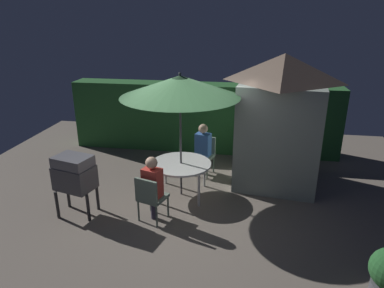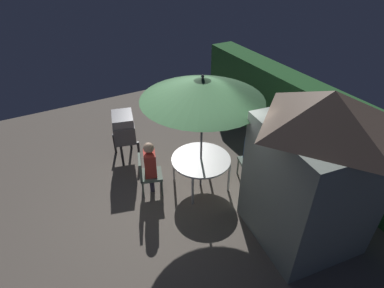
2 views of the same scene
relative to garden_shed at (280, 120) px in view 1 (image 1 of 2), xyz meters
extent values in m
plane|color=#6B6056|center=(-1.90, -1.70, -1.48)|extent=(11.00, 11.00, 0.00)
cube|color=#28602D|center=(-1.90, 1.80, -0.54)|extent=(7.34, 0.71, 1.89)
cube|color=gray|center=(0.00, 0.00, -0.32)|extent=(1.92, 1.84, 2.31)
pyramid|color=brown|center=(0.00, 0.00, 1.13)|extent=(2.03, 1.95, 0.59)
cube|color=slate|center=(0.10, 0.82, -0.58)|extent=(0.72, 0.12, 1.80)
cylinder|color=white|center=(-2.02, -0.96, -0.77)|extent=(1.27, 1.27, 0.04)
cylinder|color=beige|center=(-2.46, -1.40, -1.13)|extent=(0.05, 0.05, 0.69)
cylinder|color=beige|center=(-1.57, -1.40, -1.13)|extent=(0.05, 0.05, 0.69)
cylinder|color=beige|center=(-2.46, -0.51, -1.13)|extent=(0.05, 0.05, 0.69)
cylinder|color=beige|center=(-1.57, -0.51, -1.13)|extent=(0.05, 0.05, 0.69)
cylinder|color=#4C4C51|center=(-2.02, -0.96, -0.20)|extent=(0.04, 0.04, 2.55)
cone|color=#2D5633|center=(-2.02, -0.96, 0.87)|extent=(2.36, 2.36, 0.42)
sphere|color=#4C4C51|center=(-2.02, -0.96, 1.11)|extent=(0.06, 0.06, 0.06)
cube|color=#47474C|center=(-3.84, -2.05, -0.70)|extent=(0.80, 0.66, 0.45)
cube|color=slate|center=(-3.84, -2.05, -0.38)|extent=(0.76, 0.63, 0.20)
cylinder|color=#262628|center=(-4.15, -2.26, -1.20)|extent=(0.06, 0.06, 0.55)
cylinder|color=#262628|center=(-3.53, -2.26, -1.20)|extent=(0.06, 0.06, 0.55)
cylinder|color=#262628|center=(-4.15, -1.84, -1.20)|extent=(0.06, 0.06, 0.55)
cylinder|color=#262628|center=(-3.53, -1.84, -1.20)|extent=(0.06, 0.06, 0.55)
cube|color=slate|center=(-2.35, -1.99, -1.03)|extent=(0.58, 0.58, 0.06)
cube|color=slate|center=(-2.42, -2.19, -0.80)|extent=(0.45, 0.19, 0.45)
cylinder|color=#516155|center=(-2.61, -2.11, -1.25)|extent=(0.04, 0.04, 0.45)
cylinder|color=#516155|center=(-2.23, -2.24, -1.25)|extent=(0.04, 0.04, 0.45)
cylinder|color=#516155|center=(-2.48, -1.73, -1.25)|extent=(0.04, 0.04, 0.45)
cylinder|color=#516155|center=(-2.10, -1.86, -1.25)|extent=(0.04, 0.04, 0.45)
cube|color=slate|center=(-1.70, 0.14, -1.03)|extent=(0.57, 0.57, 0.06)
cube|color=slate|center=(-1.64, 0.34, -0.80)|extent=(0.46, 0.18, 0.45)
cylinder|color=#516155|center=(-1.45, 0.27, -1.25)|extent=(0.04, 0.04, 0.45)
cylinder|color=#516155|center=(-1.84, 0.39, -1.25)|extent=(0.04, 0.04, 0.45)
cylinder|color=#516155|center=(-1.56, -0.11, -1.25)|extent=(0.04, 0.04, 0.45)
cylinder|color=#516155|center=(-1.95, 0.00, -1.25)|extent=(0.04, 0.04, 0.45)
cube|color=#CC3D33|center=(-2.35, -1.99, -0.72)|extent=(0.40, 0.33, 0.55)
sphere|color=tan|center=(-2.35, -1.99, -0.33)|extent=(0.22, 0.22, 0.22)
cylinder|color=#383347|center=(-2.35, -1.99, -1.24)|extent=(0.10, 0.10, 0.48)
cube|color=#3866B2|center=(-1.70, 0.14, -0.72)|extent=(0.39, 0.33, 0.55)
sphere|color=tan|center=(-1.70, 0.14, -0.33)|extent=(0.22, 0.22, 0.22)
cylinder|color=#383347|center=(-1.70, 0.14, -1.24)|extent=(0.10, 0.10, 0.48)
camera|label=1|loc=(-0.71, -7.54, 2.16)|focal=32.67mm
camera|label=2|loc=(2.55, -3.66, 3.25)|focal=29.14mm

